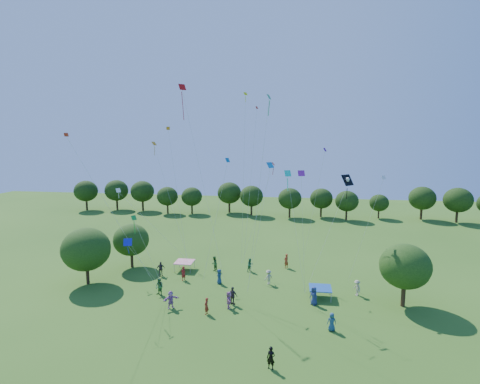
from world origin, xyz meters
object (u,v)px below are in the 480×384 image
near_tree_west (86,249)px  near_tree_east (405,266)px  red_high_kite (189,120)px  tent_blue (320,288)px  tent_red_stripe (184,262)px  pirate_kite (347,182)px  near_tree_north (131,240)px  man_in_black (271,358)px

near_tree_west → near_tree_east: size_ratio=1.03×
near_tree_west → red_high_kite: 18.24m
red_high_kite → tent_blue: bearing=-7.3°
tent_red_stripe → tent_blue: 17.11m
red_high_kite → near_tree_east: bearing=-6.6°
tent_red_stripe → near_tree_west: bearing=-148.1°
pirate_kite → red_high_kite: 17.61m
pirate_kite → near_tree_east: bearing=-26.1°
tent_red_stripe → red_high_kite: bearing=-62.6°
tent_blue → red_high_kite: (-14.03, 1.79, 17.01)m
near_tree_west → pirate_kite: (27.96, 1.99, 7.81)m
tent_red_stripe → near_tree_north: bearing=179.6°
tent_blue → tent_red_stripe: bearing=160.3°
tent_red_stripe → tent_blue: same height
near_tree_north → pirate_kite: bearing=-8.8°
man_in_black → red_high_kite: red_high_kite is taller
near_tree_west → red_high_kite: red_high_kite is taller
near_tree_north → red_high_kite: bearing=-24.3°
man_in_black → red_high_kite: size_ratio=0.08×
near_tree_east → red_high_kite: red_high_kite is taller
tent_red_stripe → man_in_black: (11.91, -18.40, -0.21)m
near_tree_west → near_tree_north: (2.54, 5.92, -0.45)m
near_tree_west → tent_blue: size_ratio=2.90×
man_in_black → pirate_kite: bearing=79.7°
tent_red_stripe → pirate_kite: pirate_kite is taller
near_tree_north → tent_red_stripe: near_tree_north is taller
near_tree_north → man_in_black: size_ratio=3.37×
near_tree_north → tent_blue: 23.84m
near_tree_west → near_tree_north: size_ratio=1.15×
near_tree_west → near_tree_north: near_tree_west is taller
near_tree_east → tent_blue: bearing=174.6°
near_tree_north → near_tree_east: (30.82, -6.58, 0.48)m
red_high_kite → pirate_kite: bearing=0.4°
near_tree_north → pirate_kite: (25.42, -3.93, 8.26)m
near_tree_north → tent_red_stripe: size_ratio=2.52×
tent_blue → red_high_kite: red_high_kite is taller
near_tree_east → tent_red_stripe: 24.99m
tent_red_stripe → red_high_kite: (2.07, -3.99, 17.01)m
near_tree_east → red_high_kite: bearing=173.4°
near_tree_west → pirate_kite: size_ratio=0.57×
near_tree_east → man_in_black: bearing=-135.4°
pirate_kite → red_high_kite: red_high_kite is taller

